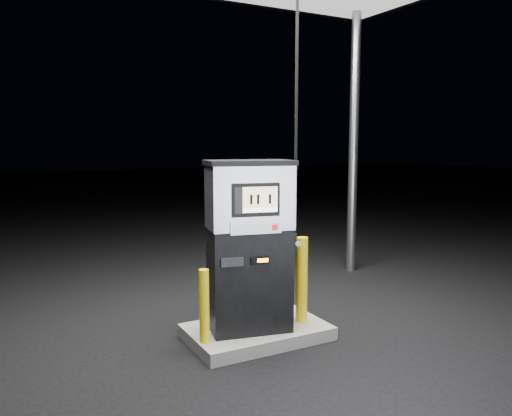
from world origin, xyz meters
name	(u,v)px	position (x,y,z in m)	size (l,w,h in m)	color
ground	(257,338)	(0.00, 0.00, 0.00)	(80.00, 80.00, 0.00)	black
pump_island	(257,332)	(0.00, 0.00, 0.07)	(1.60, 1.00, 0.15)	slate
fuel_dispenser	(250,244)	(-0.12, -0.05, 1.15)	(1.12, 0.76, 4.02)	black
bollard_left	(204,306)	(-0.72, -0.17, 0.55)	(0.11, 0.11, 0.80)	yellow
bollard_right	(302,280)	(0.55, -0.11, 0.66)	(0.14, 0.14, 1.02)	yellow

